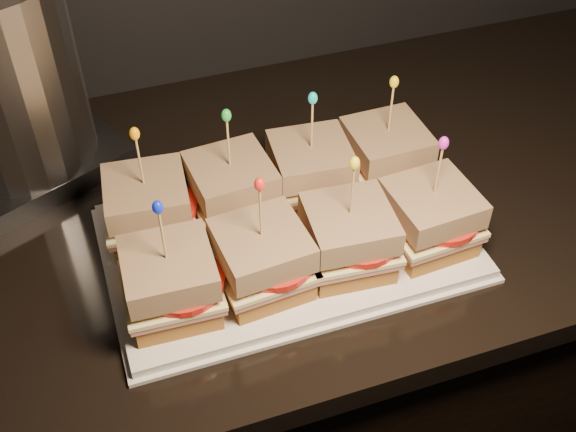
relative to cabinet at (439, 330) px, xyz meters
name	(u,v)px	position (x,y,z in m)	size (l,w,h in m)	color
cabinet	(439,330)	(0.00, 0.00, 0.00)	(2.53, 0.63, 0.84)	black
granite_slab	(480,156)	(0.00, 0.00, 0.44)	(2.57, 0.67, 0.04)	black
platter	(288,242)	(-0.35, -0.10, 0.46)	(0.45, 0.28, 0.02)	white
platter_rim	(288,245)	(-0.35, -0.10, 0.46)	(0.47, 0.29, 0.01)	white
sandwich_0_bread_bot	(151,225)	(-0.51, -0.04, 0.49)	(0.10, 0.10, 0.03)	brown
sandwich_0_ham	(150,215)	(-0.51, -0.04, 0.50)	(0.11, 0.10, 0.01)	#B1675D
sandwich_0_cheese	(149,211)	(-0.51, -0.04, 0.51)	(0.11, 0.11, 0.01)	#FEF1A3
sandwich_0_tomato	(158,207)	(-0.50, -0.04, 0.52)	(0.10, 0.10, 0.01)	red
sandwich_0_bread_top	(146,193)	(-0.51, -0.04, 0.54)	(0.10, 0.10, 0.03)	#572D11
sandwich_0_pick	(140,164)	(-0.51, -0.04, 0.59)	(0.00, 0.00, 0.09)	tan
sandwich_0_frill	(135,134)	(-0.51, -0.04, 0.63)	(0.01, 0.01, 0.02)	#F89D0A
sandwich_1_bread_bot	(233,206)	(-0.40, -0.04, 0.49)	(0.10, 0.10, 0.03)	brown
sandwich_1_ham	(232,196)	(-0.40, -0.04, 0.50)	(0.11, 0.10, 0.01)	#B1675D
sandwich_1_cheese	(232,192)	(-0.40, -0.04, 0.51)	(0.11, 0.11, 0.01)	#FEF1A3
sandwich_1_tomato	(242,188)	(-0.39, -0.04, 0.52)	(0.10, 0.10, 0.01)	red
sandwich_1_bread_top	(231,175)	(-0.40, -0.04, 0.54)	(0.10, 0.10, 0.03)	#572D11
sandwich_1_pick	(229,145)	(-0.40, -0.04, 0.59)	(0.00, 0.00, 0.09)	tan
sandwich_1_frill	(226,115)	(-0.40, -0.04, 0.63)	(0.01, 0.01, 0.02)	green
sandwich_2_bread_bot	(310,188)	(-0.29, -0.04, 0.49)	(0.10, 0.10, 0.03)	brown
sandwich_2_ham	(310,178)	(-0.29, -0.04, 0.50)	(0.11, 0.10, 0.01)	#B1675D
sandwich_2_cheese	(311,174)	(-0.29, -0.04, 0.51)	(0.11, 0.11, 0.01)	#FEF1A3
sandwich_2_tomato	(321,171)	(-0.28, -0.04, 0.52)	(0.10, 0.10, 0.01)	red
sandwich_2_bread_top	(311,157)	(-0.29, -0.04, 0.54)	(0.10, 0.10, 0.03)	#572D11
sandwich_2_pick	(312,128)	(-0.29, -0.04, 0.59)	(0.00, 0.00, 0.09)	tan
sandwich_2_frill	(313,98)	(-0.29, -0.04, 0.63)	(0.01, 0.01, 0.02)	#14C3CA
sandwich_3_bread_bot	(384,171)	(-0.18, -0.04, 0.49)	(0.10, 0.10, 0.03)	brown
sandwich_3_ham	(385,161)	(-0.18, -0.04, 0.50)	(0.11, 0.10, 0.01)	#B1675D
sandwich_3_cheese	(385,157)	(-0.18, -0.04, 0.51)	(0.11, 0.11, 0.01)	#FEF1A3
sandwich_3_tomato	(396,154)	(-0.17, -0.04, 0.52)	(0.10, 0.10, 0.01)	red
sandwich_3_bread_top	(387,140)	(-0.18, -0.04, 0.54)	(0.10, 0.10, 0.03)	#572D11
sandwich_3_pick	(391,111)	(-0.18, -0.04, 0.59)	(0.00, 0.00, 0.09)	tan
sandwich_3_frill	(394,82)	(-0.18, -0.04, 0.63)	(0.01, 0.01, 0.02)	yellow
sandwich_4_bread_bot	(173,299)	(-0.51, -0.17, 0.49)	(0.10, 0.10, 0.03)	brown
sandwich_4_ham	(172,289)	(-0.51, -0.17, 0.50)	(0.11, 0.10, 0.01)	#B1675D
sandwich_4_cheese	(171,285)	(-0.51, -0.17, 0.51)	(0.11, 0.11, 0.01)	#FEF1A3
sandwich_4_tomato	(182,282)	(-0.50, -0.17, 0.52)	(0.10, 0.10, 0.01)	red
sandwich_4_bread_top	(168,268)	(-0.51, -0.17, 0.54)	(0.10, 0.10, 0.03)	#572D11
sandwich_4_pick	(163,238)	(-0.51, -0.17, 0.59)	(0.00, 0.00, 0.09)	tan
sandwich_4_frill	(158,207)	(-0.51, -0.17, 0.63)	(0.01, 0.01, 0.02)	#0F23E1
sandwich_5_bread_bot	(263,276)	(-0.40, -0.17, 0.49)	(0.10, 0.10, 0.03)	brown
sandwich_5_ham	(262,266)	(-0.40, -0.17, 0.50)	(0.11, 0.10, 0.01)	#B1675D
sandwich_5_cheese	(262,262)	(-0.40, -0.17, 0.51)	(0.11, 0.11, 0.01)	#FEF1A3
sandwich_5_tomato	(274,259)	(-0.39, -0.17, 0.52)	(0.10, 0.10, 0.01)	red
sandwich_5_bread_top	(262,245)	(-0.40, -0.17, 0.54)	(0.10, 0.10, 0.03)	#572D11
sandwich_5_pick	(261,215)	(-0.40, -0.17, 0.59)	(0.00, 0.00, 0.09)	tan
sandwich_5_frill	(260,184)	(-0.40, -0.17, 0.63)	(0.01, 0.01, 0.02)	red
sandwich_6_bread_bot	(347,255)	(-0.29, -0.17, 0.49)	(0.10, 0.10, 0.03)	brown
sandwich_6_ham	(348,245)	(-0.29, -0.17, 0.50)	(0.11, 0.10, 0.01)	#B1675D
sandwich_6_cheese	(348,241)	(-0.29, -0.17, 0.51)	(0.11, 0.11, 0.01)	#FEF1A3
sandwich_6_tomato	(360,237)	(-0.28, -0.17, 0.52)	(0.10, 0.10, 0.01)	red
sandwich_6_bread_top	(350,223)	(-0.29, -0.17, 0.54)	(0.10, 0.10, 0.03)	#572D11
sandwich_6_pick	(352,194)	(-0.29, -0.17, 0.59)	(0.00, 0.00, 0.09)	tan
sandwich_6_frill	(355,163)	(-0.29, -0.17, 0.63)	(0.01, 0.01, 0.02)	yellow
sandwich_7_bread_bot	(427,234)	(-0.18, -0.17, 0.49)	(0.10, 0.10, 0.03)	brown
sandwich_7_ham	(428,224)	(-0.18, -0.17, 0.50)	(0.11, 0.10, 0.01)	#B1675D
sandwich_7_cheese	(429,220)	(-0.18, -0.17, 0.51)	(0.11, 0.11, 0.01)	#FEF1A3
sandwich_7_tomato	(441,217)	(-0.17, -0.17, 0.52)	(0.10, 0.10, 0.01)	red
sandwich_7_bread_top	(432,203)	(-0.18, -0.17, 0.54)	(0.10, 0.10, 0.03)	#572D11
sandwich_7_pick	(438,173)	(-0.18, -0.17, 0.59)	(0.00, 0.00, 0.09)	tan
sandwich_7_frill	(444,143)	(-0.18, -0.17, 0.63)	(0.01, 0.01, 0.02)	#D722D7
appliance_base	(28,159)	(-0.65, 0.17, 0.47)	(0.25, 0.20, 0.03)	#262628
appliance_body	(0,71)	(-0.65, 0.17, 0.62)	(0.20, 0.20, 0.27)	silver
appliance	(1,75)	(-0.65, 0.17, 0.61)	(0.25, 0.20, 0.32)	silver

